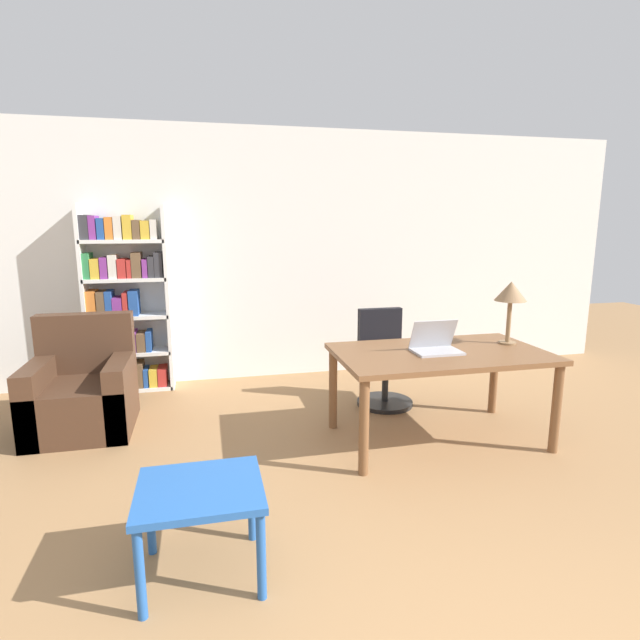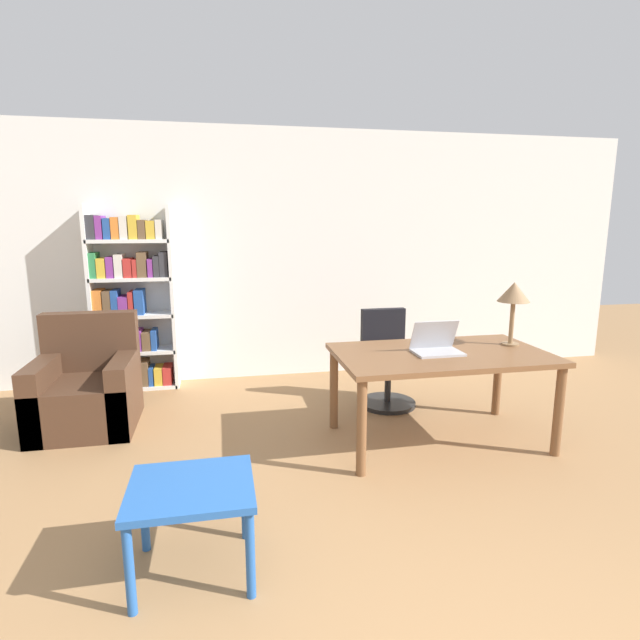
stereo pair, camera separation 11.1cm
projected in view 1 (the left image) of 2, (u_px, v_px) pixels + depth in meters
The scene contains 8 objects.
wall_back at pixel (285, 256), 5.49m from camera, with size 8.00×0.06×2.70m.
desk at pixel (440, 362), 3.89m from camera, with size 1.63×0.95×0.73m.
laptop at pixel (435, 345), 3.84m from camera, with size 0.36×0.25×0.25m.
table_lamp at pixel (511, 294), 4.04m from camera, with size 0.25×0.25×0.52m.
office_chair at pixel (383, 363), 4.75m from camera, with size 0.53×0.53×0.90m.
side_table_blue at pixel (200, 500), 2.39m from camera, with size 0.59×0.52×0.47m.
armchair at pixel (83, 394), 4.16m from camera, with size 0.79×0.79×0.94m.
bookshelf at pixel (124, 304), 5.02m from camera, with size 0.82×0.28×1.89m.
Camera 1 is at (-0.88, -0.94, 1.71)m, focal length 28.00 mm.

